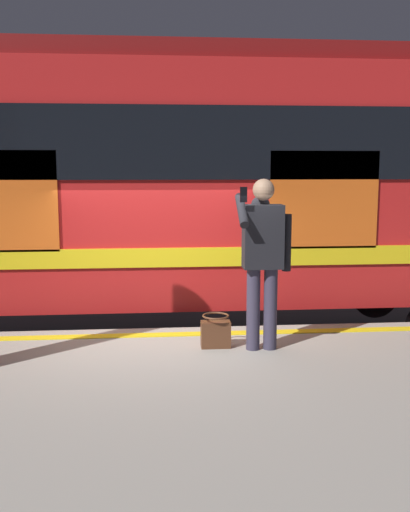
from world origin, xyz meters
name	(u,v)px	position (x,y,z in m)	size (l,w,h in m)	color
ground_plane	(158,400)	(0.00, 0.00, 0.00)	(23.78, 23.78, 0.00)	#4C4742
platform	(160,451)	(0.00, 2.19, 0.45)	(12.65, 4.37, 0.89)	#9E998E
safety_line	(158,335)	(0.00, 0.30, 0.90)	(12.40, 0.16, 0.01)	yellow
track_rail_near	(158,361)	(0.00, -1.21, 0.08)	(16.44, 0.08, 0.16)	slate
track_rail_far	(157,333)	(0.00, -2.64, 0.08)	(16.44, 0.08, 0.16)	slate
train_carriage	(163,178)	(-0.12, -1.92, 2.63)	(11.41, 2.84, 4.18)	red
passenger	(263,250)	(-1.08, 0.90, 1.94)	(0.57, 0.55, 1.77)	#383347
handbag	(216,332)	(-0.61, 0.81, 1.06)	(0.31, 0.28, 0.35)	#59331E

